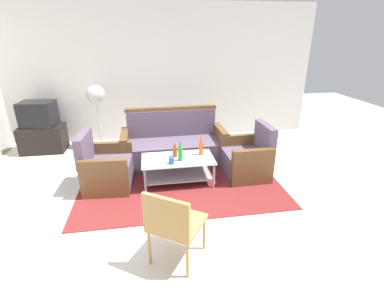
{
  "coord_description": "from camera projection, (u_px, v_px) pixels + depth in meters",
  "views": [
    {
      "loc": [
        -0.36,
        -3.0,
        2.19
      ],
      "look_at": [
        0.26,
        0.83,
        0.65
      ],
      "focal_mm": 26.1,
      "sensor_mm": 36.0,
      "label": 1
    }
  ],
  "objects": [
    {
      "name": "ground_plane",
      "position": [
        183.0,
        215.0,
        3.62
      ],
      "size": [
        14.0,
        14.0,
        0.0
      ],
      "primitive_type": "plane",
      "color": "beige"
    },
    {
      "name": "wall_back",
      "position": [
        163.0,
        73.0,
        5.91
      ],
      "size": [
        6.52,
        0.12,
        2.8
      ],
      "color": "silver",
      "rests_on": "ground"
    },
    {
      "name": "rug",
      "position": [
        180.0,
        180.0,
        4.48
      ],
      "size": [
        3.05,
        2.15,
        0.01
      ],
      "primitive_type": "cube",
      "color": "maroon",
      "rests_on": "ground"
    },
    {
      "name": "couch",
      "position": [
        174.0,
        146.0,
        4.98
      ],
      "size": [
        1.81,
        0.77,
        0.96
      ],
      "rotation": [
        0.0,
        0.0,
        3.16
      ],
      "color": "#5B4C60",
      "rests_on": "rug"
    },
    {
      "name": "armchair_left",
      "position": [
        106.0,
        169.0,
        4.21
      ],
      "size": [
        0.74,
        0.8,
        0.85
      ],
      "rotation": [
        0.0,
        0.0,
        -1.64
      ],
      "color": "#5B4C60",
      "rests_on": "rug"
    },
    {
      "name": "armchair_right",
      "position": [
        247.0,
        159.0,
        4.55
      ],
      "size": [
        0.71,
        0.77,
        0.85
      ],
      "rotation": [
        0.0,
        0.0,
        1.59
      ],
      "color": "#5B4C60",
      "rests_on": "rug"
    },
    {
      "name": "coffee_table",
      "position": [
        178.0,
        167.0,
        4.32
      ],
      "size": [
        1.1,
        0.6,
        0.4
      ],
      "color": "silver",
      "rests_on": "rug"
    },
    {
      "name": "bottle_green",
      "position": [
        180.0,
        153.0,
        4.16
      ],
      "size": [
        0.07,
        0.07,
        0.31
      ],
      "color": "#2D8C38",
      "rests_on": "coffee_table"
    },
    {
      "name": "bottle_orange",
      "position": [
        201.0,
        148.0,
        4.36
      ],
      "size": [
        0.07,
        0.07,
        0.32
      ],
      "color": "#D85919",
      "rests_on": "coffee_table"
    },
    {
      "name": "bottle_brown",
      "position": [
        175.0,
        152.0,
        4.3
      ],
      "size": [
        0.08,
        0.08,
        0.22
      ],
      "color": "brown",
      "rests_on": "coffee_table"
    },
    {
      "name": "cup",
      "position": [
        172.0,
        161.0,
        4.08
      ],
      "size": [
        0.08,
        0.08,
        0.1
      ],
      "primitive_type": "cylinder",
      "color": "#2659A5",
      "rests_on": "coffee_table"
    },
    {
      "name": "tv_stand",
      "position": [
        43.0,
        139.0,
        5.5
      ],
      "size": [
        0.8,
        0.5,
        0.52
      ],
      "primitive_type": "cube",
      "color": "black",
      "rests_on": "ground"
    },
    {
      "name": "television",
      "position": [
        38.0,
        114.0,
        5.32
      ],
      "size": [
        0.65,
        0.51,
        0.48
      ],
      "rotation": [
        0.0,
        0.0,
        3.02
      ],
      "color": "black",
      "rests_on": "tv_stand"
    },
    {
      "name": "pedestal_fan",
      "position": [
        96.0,
        98.0,
        5.43
      ],
      "size": [
        0.36,
        0.36,
        1.27
      ],
      "color": "#2D2D33",
      "rests_on": "ground"
    },
    {
      "name": "wicker_chair",
      "position": [
        173.0,
        222.0,
        2.7
      ],
      "size": [
        0.66,
        0.66,
        0.84
      ],
      "rotation": [
        0.0,
        0.0,
        -0.58
      ],
      "color": "#AD844C",
      "rests_on": "ground"
    }
  ]
}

